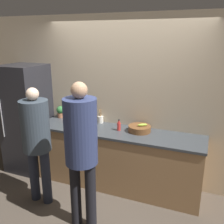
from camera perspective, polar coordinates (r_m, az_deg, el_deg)
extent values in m
plane|color=#4C4238|center=(3.89, -0.85, -18.78)|extent=(14.00, 14.00, 0.00)
cube|color=#C6B293|center=(3.92, 2.93, 2.55)|extent=(5.20, 0.06, 2.60)
cube|color=#9E754C|center=(3.95, 1.21, -10.68)|extent=(2.54, 0.63, 0.88)
cube|color=#383D42|center=(3.76, 1.25, -4.47)|extent=(2.57, 0.66, 0.03)
cube|color=#232328|center=(4.53, -18.81, -1.43)|extent=(0.65, 0.69, 1.83)
cylinder|color=#99999E|center=(4.39, -23.86, -1.32)|extent=(0.02, 0.02, 0.64)
cylinder|color=#232838|center=(3.81, -17.39, -13.40)|extent=(0.13, 0.13, 0.79)
cylinder|color=#232838|center=(3.70, -14.82, -14.19)|extent=(0.13, 0.13, 0.79)
cylinder|color=#333D47|center=(3.44, -17.12, -3.04)|extent=(0.38, 0.38, 0.69)
sphere|color=beige|center=(3.33, -17.75, 3.94)|extent=(0.17, 0.17, 0.17)
cylinder|color=black|center=(3.24, -8.30, -17.83)|extent=(0.13, 0.13, 0.87)
cylinder|color=black|center=(3.15, -4.88, -18.75)|extent=(0.13, 0.13, 0.87)
cylinder|color=navy|center=(2.80, -7.18, -4.50)|extent=(0.37, 0.37, 0.76)
sphere|color=tan|center=(2.67, -7.55, 4.98)|extent=(0.18, 0.18, 0.18)
cylinder|color=brown|center=(3.72, 6.31, -3.80)|extent=(0.33, 0.33, 0.09)
ellipsoid|color=#99BC38|center=(3.69, 6.96, -2.94)|extent=(0.15, 0.12, 0.04)
cylinder|color=silver|center=(4.07, -2.65, -1.72)|extent=(0.09, 0.09, 0.11)
cylinder|color=#99754C|center=(4.05, -2.80, -0.58)|extent=(0.01, 0.04, 0.18)
cylinder|color=#99754C|center=(4.04, -2.53, -0.60)|extent=(0.03, 0.04, 0.19)
cylinder|color=#99754C|center=(4.03, -2.72, -0.64)|extent=(0.04, 0.01, 0.18)
cylinder|color=brown|center=(4.04, -7.41, -2.02)|extent=(0.07, 0.07, 0.10)
cylinder|color=brown|center=(4.02, -7.45, -1.10)|extent=(0.03, 0.03, 0.03)
cylinder|color=black|center=(4.01, -7.46, -0.80)|extent=(0.03, 0.03, 0.01)
cylinder|color=red|center=(3.73, 1.59, -3.36)|extent=(0.05, 0.05, 0.12)
cylinder|color=red|center=(3.71, 1.60, -2.21)|extent=(0.02, 0.02, 0.04)
cylinder|color=black|center=(3.70, 1.60, -1.83)|extent=(0.03, 0.03, 0.01)
cylinder|color=#335184|center=(4.27, -9.95, -1.14)|extent=(0.08, 0.08, 0.10)
cylinder|color=#A33D33|center=(3.99, -6.20, -2.42)|extent=(0.09, 0.09, 0.08)
cylinder|color=#9E6042|center=(4.42, -11.65, -0.73)|extent=(0.11, 0.11, 0.08)
sphere|color=#2D6B33|center=(4.39, -11.72, 0.49)|extent=(0.13, 0.13, 0.13)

